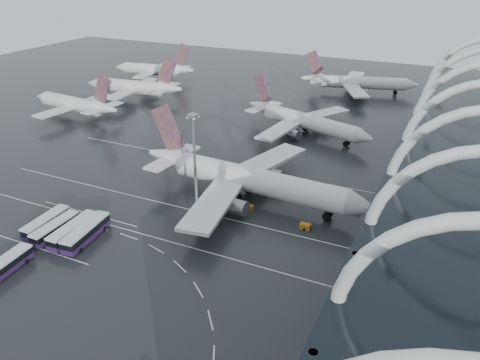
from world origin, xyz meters
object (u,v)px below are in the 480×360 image
at_px(gse_cart_belly_c, 249,207).
at_px(gse_cart_belly_d, 357,210).
at_px(bus_row_near_a, 46,222).
at_px(gse_cart_belly_a, 305,226).
at_px(airliner_main, 247,179).
at_px(bus_row_near_d, 86,232).
at_px(bus_row_near_c, 73,230).
at_px(airliner_gate_b, 304,121).
at_px(floodlight_mast, 195,157).
at_px(bus_row_far_b, 4,266).
at_px(jet_remote_mid, 136,87).
at_px(airliner_gate_c, 357,83).
at_px(jet_remote_west, 76,105).
at_px(bus_row_near_b, 55,228).
at_px(jet_remote_far, 155,70).
at_px(gse_cart_belly_e, 285,187).

relative_size(gse_cart_belly_c, gse_cart_belly_d, 1.08).
distance_m(bus_row_near_a, gse_cart_belly_a, 58.33).
bearing_deg(airliner_main, bus_row_near_d, -121.93).
height_order(bus_row_near_c, gse_cart_belly_d, bus_row_near_c).
relative_size(airliner_gate_b, gse_cart_belly_a, 20.61).
bearing_deg(bus_row_near_d, floodlight_mast, -52.43).
bearing_deg(gse_cart_belly_d, bus_row_far_b, -136.64).
bearing_deg(gse_cart_belly_a, jet_remote_mid, 144.55).
xyz_separation_m(airliner_gate_b, jet_remote_mid, (-78.23, 10.39, 0.58)).
xyz_separation_m(airliner_main, airliner_gate_c, (2.35, 112.48, -0.78)).
bearing_deg(gse_cart_belly_a, bus_row_far_b, -139.47).
bearing_deg(bus_row_near_a, gse_cart_belly_a, -67.33).
bearing_deg(jet_remote_west, bus_row_far_b, 130.38).
xyz_separation_m(bus_row_near_c, bus_row_near_d, (3.26, 0.47, 0.06)).
xyz_separation_m(bus_row_near_a, bus_row_near_b, (3.69, -0.99, -0.02)).
bearing_deg(airliner_gate_b, jet_remote_far, 173.52).
relative_size(airliner_main, bus_row_far_b, 4.91).
distance_m(jet_remote_mid, bus_row_far_b, 122.01).
distance_m(airliner_gate_b, bus_row_near_d, 86.97).
relative_size(airliner_gate_c, jet_remote_far, 1.20).
bearing_deg(gse_cart_belly_e, airliner_main, -127.45).
bearing_deg(bus_row_near_b, jet_remote_far, 25.09).
relative_size(jet_remote_west, gse_cart_belly_d, 22.19).
bearing_deg(bus_row_far_b, gse_cart_belly_e, -36.83).
height_order(jet_remote_mid, jet_remote_far, jet_remote_mid).
bearing_deg(bus_row_near_b, bus_row_far_b, -174.68).
distance_m(bus_row_far_b, gse_cart_belly_e, 68.02).
height_order(bus_row_near_d, gse_cart_belly_d, bus_row_near_d).
distance_m(jet_remote_far, gse_cart_belly_a, 151.85).
relative_size(floodlight_mast, gse_cart_belly_d, 13.37).
relative_size(airliner_main, jet_remote_west, 1.47).
relative_size(bus_row_near_b, floodlight_mast, 0.48).
distance_m(airliner_main, floodlight_mast, 19.53).
bearing_deg(gse_cart_belly_a, airliner_main, 156.68).
bearing_deg(gse_cart_belly_a, airliner_gate_c, 97.45).
height_order(gse_cart_belly_a, gse_cart_belly_d, gse_cart_belly_a).
bearing_deg(jet_remote_mid, bus_row_near_a, 109.46).
bearing_deg(gse_cart_belly_e, jet_remote_far, 139.20).
height_order(gse_cart_belly_a, gse_cart_belly_e, gse_cart_belly_a).
height_order(bus_row_near_a, bus_row_near_c, bus_row_near_c).
distance_m(bus_row_near_a, floodlight_mast, 36.88).
bearing_deg(airliner_gate_c, bus_row_near_c, -115.78).
height_order(airliner_main, jet_remote_mid, airliner_main).
bearing_deg(bus_row_near_a, gse_cart_belly_c, -56.14).
bearing_deg(bus_row_far_b, airliner_gate_b, -19.66).
bearing_deg(jet_remote_west, gse_cart_belly_e, 171.26).
xyz_separation_m(bus_row_near_c, gse_cart_belly_c, (29.50, 27.85, -1.25)).
height_order(airliner_gate_b, bus_row_far_b, airliner_gate_b).
bearing_deg(gse_cart_belly_e, bus_row_near_d, -126.20).
relative_size(jet_remote_west, bus_row_far_b, 3.35).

